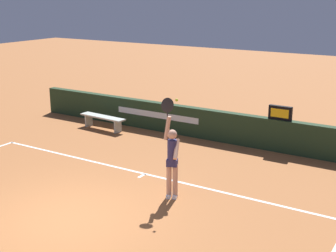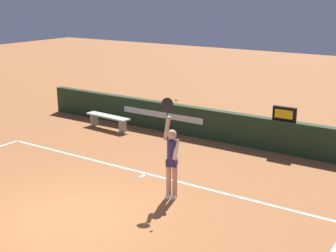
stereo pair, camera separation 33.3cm
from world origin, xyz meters
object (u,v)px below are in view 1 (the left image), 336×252
tennis_player (172,158)px  courtside_bench_near (103,119)px  speed_display (280,113)px  tennis_ball (177,100)px

tennis_player → courtside_bench_near: 6.11m
speed_display → tennis_ball: tennis_ball is taller
speed_display → courtside_bench_near: bearing=-171.3°
tennis_player → tennis_ball: 1.36m
tennis_player → tennis_ball: size_ratio=36.38×
tennis_ball → courtside_bench_near: tennis_ball is taller
tennis_ball → courtside_bench_near: 6.52m
courtside_bench_near → tennis_player: bearing=-35.7°
speed_display → courtside_bench_near: (-5.92, -0.91, -0.81)m
speed_display → tennis_player: tennis_player is taller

